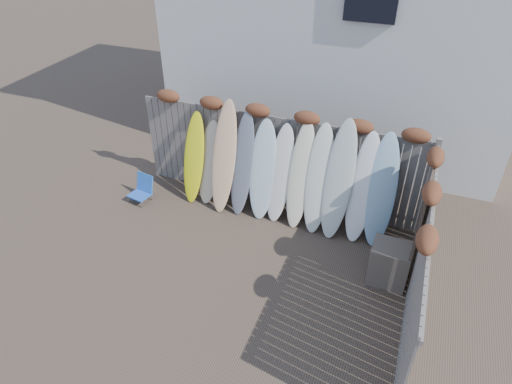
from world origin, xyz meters
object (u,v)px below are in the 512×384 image
(beach_chair, at_px, (142,189))
(wooden_crate, at_px, (389,264))
(surfboard_0, at_px, (194,158))
(lattice_panel, at_px, (420,226))

(beach_chair, distance_m, wooden_crate, 5.38)
(wooden_crate, xyz_separation_m, surfboard_0, (-4.30, 1.15, 0.58))
(wooden_crate, bearing_deg, surfboard_0, 165.04)
(beach_chair, height_order, wooden_crate, wooden_crate)
(surfboard_0, bearing_deg, lattice_panel, -7.97)
(wooden_crate, distance_m, lattice_panel, 0.83)
(beach_chair, bearing_deg, surfboard_0, 27.19)
(beach_chair, relative_size, wooden_crate, 0.75)
(wooden_crate, bearing_deg, lattice_panel, 50.16)
(beach_chair, xyz_separation_m, surfboard_0, (1.04, 0.54, 0.70))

